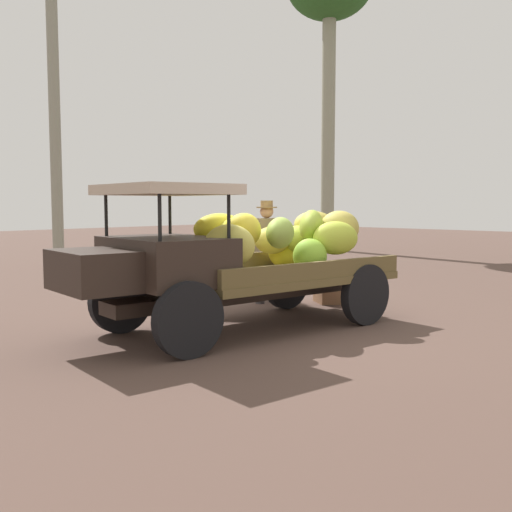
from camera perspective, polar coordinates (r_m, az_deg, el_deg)
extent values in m
plane|color=brown|center=(7.83, 0.18, -6.97)|extent=(60.00, 60.00, 0.00)
cube|color=#2F231D|center=(7.77, -0.58, -3.61)|extent=(4.02, 1.03, 0.16)
cylinder|color=black|center=(6.31, -6.50, -6.12)|extent=(0.83, 0.26, 0.82)
cylinder|color=black|center=(7.69, -12.89, -4.20)|extent=(0.83, 0.26, 0.82)
cylinder|color=black|center=(8.12, 10.49, -3.66)|extent=(0.83, 0.26, 0.82)
cylinder|color=black|center=(9.24, 2.95, -2.54)|extent=(0.83, 0.26, 0.82)
cube|color=brown|center=(8.02, 1.95, -2.03)|extent=(3.22, 2.15, 0.10)
cube|color=brown|center=(7.42, 5.98, -1.39)|extent=(2.98, 0.53, 0.22)
cube|color=brown|center=(8.63, -1.51, -0.47)|extent=(2.98, 0.53, 0.22)
cube|color=#2F231D|center=(7.01, -8.65, -0.44)|extent=(1.32, 1.67, 0.55)
cube|color=#2F231D|center=(6.61, -15.41, -1.37)|extent=(0.85, 1.16, 0.44)
cylinder|color=black|center=(6.20, -9.24, 3.94)|extent=(0.04, 0.04, 0.55)
cylinder|color=black|center=(7.35, -14.22, 4.01)|extent=(0.04, 0.04, 0.55)
cylinder|color=black|center=(6.67, -2.64, 4.07)|extent=(0.04, 0.04, 0.55)
cylinder|color=black|center=(7.76, -8.28, 4.16)|extent=(0.04, 0.04, 0.55)
cube|color=beige|center=(6.98, -8.74, 6.32)|extent=(1.43, 1.69, 0.12)
ellipsoid|color=yellow|center=(7.51, -2.14, 2.01)|extent=(0.57, 0.51, 0.55)
ellipsoid|color=#B0C238|center=(7.92, 7.64, 1.73)|extent=(0.72, 0.71, 0.49)
ellipsoid|color=yellow|center=(8.74, 2.67, 0.43)|extent=(0.60, 0.58, 0.48)
ellipsoid|color=#95AC36|center=(8.21, 5.34, 2.88)|extent=(0.77, 0.68, 0.48)
ellipsoid|color=gold|center=(7.33, -1.21, 2.46)|extent=(0.61, 0.67, 0.56)
ellipsoid|color=#A9BE38|center=(8.67, 4.03, 1.61)|extent=(0.56, 0.62, 0.51)
ellipsoid|color=#84B92F|center=(7.75, 5.20, 0.01)|extent=(0.64, 0.64, 0.52)
ellipsoid|color=gold|center=(8.53, 1.54, 1.53)|extent=(0.70, 0.69, 0.41)
ellipsoid|color=gold|center=(8.97, 5.59, 3.05)|extent=(0.78, 0.71, 0.44)
ellipsoid|color=#C0BE4D|center=(7.47, -5.48, -0.01)|extent=(0.79, 0.69, 0.46)
ellipsoid|color=yellow|center=(7.88, -2.33, 1.54)|extent=(0.67, 0.67, 0.59)
ellipsoid|color=#C0B84B|center=(6.88, -2.59, 0.99)|extent=(0.65, 0.70, 0.51)
ellipsoid|color=#8DAB41|center=(7.43, 2.35, 2.25)|extent=(0.73, 0.58, 0.41)
ellipsoid|color=gold|center=(8.40, 8.02, 2.68)|extent=(0.76, 0.76, 0.57)
ellipsoid|color=gold|center=(7.59, -3.64, 2.68)|extent=(0.82, 0.76, 0.53)
cylinder|color=#434143|center=(9.83, 1.66, -2.12)|extent=(0.15, 0.15, 0.81)
cylinder|color=#434143|center=(9.69, 0.38, -2.23)|extent=(0.15, 0.15, 0.81)
cube|color=#81704F|center=(9.70, 1.03, 1.92)|extent=(0.45, 0.34, 0.59)
cylinder|color=#81704F|center=(9.66, 1.86, 2.43)|extent=(0.25, 0.41, 0.10)
cylinder|color=#81704F|center=(9.55, 0.86, 2.40)|extent=(0.38, 0.32, 0.10)
sphere|color=tan|center=(9.68, 1.04, 4.31)|extent=(0.22, 0.22, 0.22)
cylinder|color=olive|center=(9.68, 1.04, 4.70)|extent=(0.34, 0.34, 0.02)
cylinder|color=olive|center=(9.68, 1.04, 5.05)|extent=(0.20, 0.20, 0.10)
cube|color=#8B5F3F|center=(9.89, 7.43, -3.26)|extent=(0.73, 0.72, 0.42)
cylinder|color=gray|center=(16.79, -18.83, 13.88)|extent=(0.29, 0.29, 8.57)
cylinder|color=gray|center=(21.25, 6.96, 12.12)|extent=(0.47, 0.47, 8.52)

